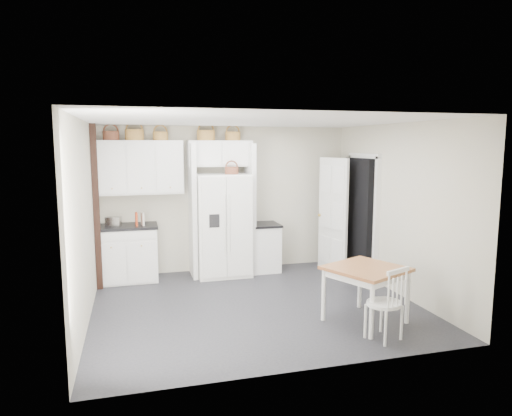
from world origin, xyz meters
name	(u,v)px	position (x,y,z in m)	size (l,w,h in m)	color
floor	(255,304)	(0.00, 0.00, 0.00)	(4.50, 4.50, 0.00)	#24242C
ceiling	(255,121)	(0.00, 0.00, 2.60)	(4.50, 4.50, 0.00)	white
wall_back	(227,199)	(0.00, 2.00, 1.30)	(4.50, 4.50, 0.00)	beige
wall_left	(84,222)	(-2.25, 0.00, 1.30)	(4.00, 4.00, 0.00)	beige
wall_right	(397,209)	(2.25, 0.00, 1.30)	(4.00, 4.00, 0.00)	beige
refrigerator	(223,225)	(-0.15, 1.64, 0.89)	(0.92, 0.74, 1.78)	white
base_cab_left	(127,254)	(-1.77, 1.70, 0.45)	(0.98, 0.62, 0.91)	white
base_cab_right	(265,248)	(0.64, 1.70, 0.41)	(0.47, 0.56, 0.83)	white
dining_table	(365,295)	(1.21, -0.99, 0.36)	(0.87, 0.87, 0.73)	brown
windsor_chair	(384,303)	(1.16, -1.53, 0.43)	(0.43, 0.39, 0.87)	white
counter_left	(126,226)	(-1.77, 1.70, 0.93)	(1.02, 0.66, 0.04)	black
counter_right	(265,225)	(0.64, 1.70, 0.85)	(0.51, 0.60, 0.04)	black
toaster	(113,222)	(-1.97, 1.61, 1.03)	(0.24, 0.14, 0.16)	silver
cookbook_red	(136,219)	(-1.60, 1.62, 1.06)	(0.03, 0.14, 0.22)	#BB3413
cookbook_cream	(143,219)	(-1.50, 1.62, 1.06)	(0.03, 0.14, 0.22)	beige
basket_upper_a	(111,136)	(-1.96, 1.83, 2.42)	(0.26, 0.26, 0.15)	brown
basket_upper_b	(134,135)	(-1.58, 1.83, 2.44)	(0.30, 0.30, 0.18)	olive
basket_upper_c	(160,136)	(-1.16, 1.83, 2.42)	(0.25, 0.25, 0.15)	olive
basket_bridge_a	(206,135)	(-0.39, 1.83, 2.44)	(0.31, 0.31, 0.17)	olive
basket_bridge_b	(233,136)	(0.09, 1.83, 2.43)	(0.27, 0.27, 0.15)	olive
basket_fridge_b	(232,170)	(0.00, 1.54, 1.84)	(0.23, 0.23, 0.12)	brown
upper_cabinet	(141,167)	(-1.50, 1.83, 1.90)	(1.40, 0.34, 0.90)	white
bridge_cabinet	(220,154)	(-0.15, 1.83, 2.12)	(1.12, 0.34, 0.45)	white
fridge_panel_left	(193,211)	(-0.66, 1.70, 1.15)	(0.08, 0.60, 2.30)	white
fridge_panel_right	(250,209)	(0.36, 1.70, 1.15)	(0.08, 0.60, 2.30)	white
trim_post	(96,208)	(-2.20, 1.35, 1.30)	(0.09, 0.09, 2.60)	black
doorway_void	(360,217)	(2.16, 1.00, 1.02)	(0.18, 0.85, 2.05)	black
door_slab	(333,215)	(1.80, 1.33, 1.02)	(0.80, 0.04, 2.05)	white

